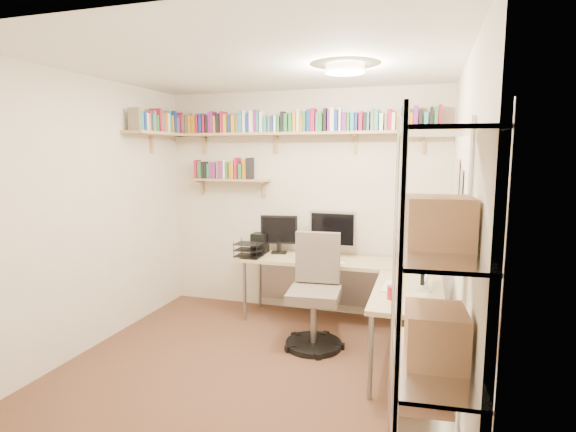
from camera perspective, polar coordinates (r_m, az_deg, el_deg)
The scene contains 6 objects.
ground at distance 4.08m, azimuth -4.16°, elevation -18.36°, with size 3.20×3.20×0.00m, color #4E3721.
room_shell at distance 3.66m, azimuth -4.34°, elevation 3.89°, with size 3.24×3.04×2.52m.
wall_shelves at distance 5.02m, azimuth -3.48°, elevation 10.49°, with size 3.12×1.09×0.80m.
corner_desk at distance 4.58m, azimuth 5.78°, elevation -6.30°, with size 2.12×1.76×1.20m.
office_chair at distance 4.30m, azimuth 3.45°, elevation -10.50°, with size 0.56×0.57×1.06m.
wire_rack at distance 2.42m, azimuth 18.41°, elevation -9.19°, with size 0.50×0.91×2.02m.
Camera 1 is at (1.34, -3.40, 1.81)m, focal length 28.00 mm.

